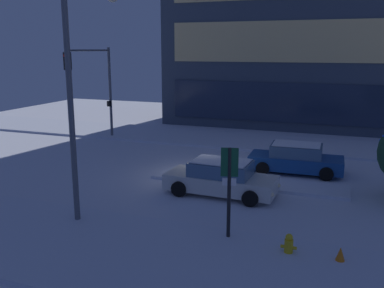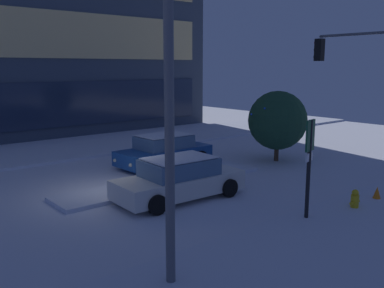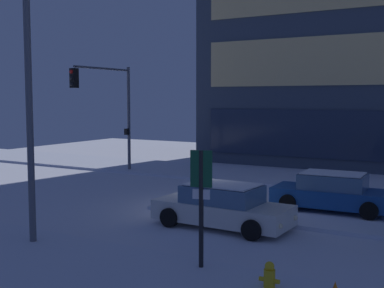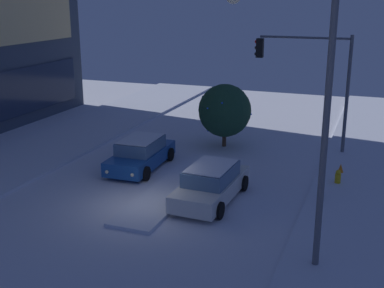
{
  "view_description": "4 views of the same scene",
  "coord_description": "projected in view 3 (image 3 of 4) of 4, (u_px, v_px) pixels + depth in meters",
  "views": [
    {
      "loc": [
        6.46,
        -18.9,
        6.08
      ],
      "look_at": [
        -0.31,
        -0.71,
        1.74
      ],
      "focal_mm": 39.84,
      "sensor_mm": 36.0,
      "label": 1
    },
    {
      "loc": [
        -7.35,
        -13.64,
        4.6
      ],
      "look_at": [
        2.78,
        -1.48,
        1.72
      ],
      "focal_mm": 39.79,
      "sensor_mm": 36.0,
      "label": 2
    },
    {
      "loc": [
        9.03,
        -17.26,
        4.37
      ],
      "look_at": [
        -0.36,
        -0.95,
        2.65
      ],
      "focal_mm": 47.06,
      "sensor_mm": 36.0,
      "label": 3
    },
    {
      "loc": [
        -16.63,
        -8.33,
        8.06
      ],
      "look_at": [
        2.02,
        -1.24,
        2.16
      ],
      "focal_mm": 47.35,
      "sensor_mm": 36.0,
      "label": 4
    }
  ],
  "objects": [
    {
      "name": "street_lamp_arched",
      "position": [
        50.0,
        63.0,
        15.14
      ],
      "size": [
        0.56,
        3.15,
        8.4
      ],
      "rotation": [
        0.0,
        0.0,
        1.53
      ],
      "color": "#565960",
      "rests_on": "ground"
    },
    {
      "name": "curb_strip_far",
      "position": [
        285.0,
        178.0,
        27.12
      ],
      "size": [
        52.0,
        5.2,
        0.14
      ],
      "primitive_type": "cube",
      "color": "silver",
      "rests_on": "ground"
    },
    {
      "name": "ground",
      "position": [
        212.0,
        210.0,
        19.78
      ],
      "size": [
        52.0,
        52.0,
        0.0
      ],
      "primitive_type": "plane",
      "color": "silver"
    },
    {
      "name": "curb_strip_near",
      "position": [
        53.0,
        273.0,
        12.43
      ],
      "size": [
        52.0,
        5.2,
        0.14
      ],
      "primitive_type": "cube",
      "color": "silver",
      "rests_on": "ground"
    },
    {
      "name": "fire_hydrant",
      "position": [
        269.0,
        278.0,
        11.26
      ],
      "size": [
        0.48,
        0.26,
        0.73
      ],
      "color": "gold",
      "rests_on": "ground"
    },
    {
      "name": "car_near",
      "position": [
        222.0,
        207.0,
        17.0
      ],
      "size": [
        4.82,
        2.19,
        1.49
      ],
      "rotation": [
        0.0,
        0.0,
        -0.04
      ],
      "color": "silver",
      "rests_on": "ground"
    },
    {
      "name": "car_far",
      "position": [
        333.0,
        193.0,
        19.56
      ],
      "size": [
        4.71,
        2.17,
        1.49
      ],
      "rotation": [
        0.0,
        0.0,
        3.18
      ],
      "color": "#19478C",
      "rests_on": "ground"
    },
    {
      "name": "median_strip",
      "position": [
        263.0,
        216.0,
        18.33
      ],
      "size": [
        9.0,
        1.8,
        0.14
      ],
      "primitive_type": "cube",
      "color": "silver",
      "rests_on": "ground"
    },
    {
      "name": "traffic_light_corner_far_left",
      "position": [
        108.0,
        100.0,
        28.09
      ],
      "size": [
        0.32,
        4.94,
        6.2
      ],
      "rotation": [
        0.0,
        0.0,
        -1.57
      ],
      "color": "#565960",
      "rests_on": "ground"
    },
    {
      "name": "parking_info_sign",
      "position": [
        201.0,
        195.0,
        12.47
      ],
      "size": [
        0.55,
        0.19,
        3.09
      ],
      "rotation": [
        0.0,
        0.0,
        1.81
      ],
      "color": "black",
      "rests_on": "ground"
    }
  ]
}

